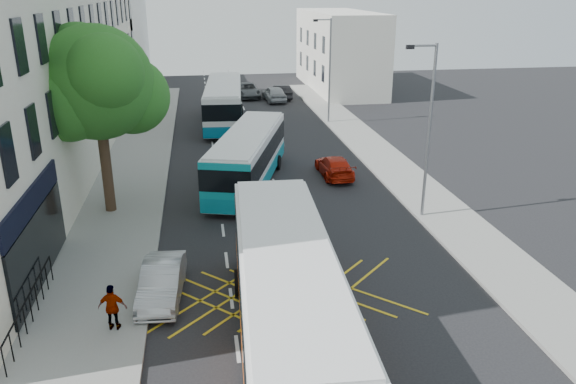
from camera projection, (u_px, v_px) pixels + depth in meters
name	position (u px, v px, depth m)	size (l,w,h in m)	color
pavement_left	(112.00, 211.00, 27.51)	(5.00, 70.00, 0.15)	gray
pavement_right	(422.00, 193.00, 29.87)	(3.00, 70.00, 0.15)	gray
terrace_main	(25.00, 52.00, 33.19)	(8.30, 45.00, 13.50)	beige
terrace_far	(104.00, 38.00, 62.07)	(8.00, 20.00, 10.00)	silver
building_right	(339.00, 51.00, 59.61)	(6.00, 18.00, 8.00)	silver
street_tree	(96.00, 84.00, 25.33)	(6.30, 5.70, 8.80)	#382619
lamp_near	(428.00, 123.00, 25.33)	(1.45, 0.15, 8.00)	slate
lamp_far	(329.00, 65.00, 43.86)	(1.45, 0.15, 8.00)	slate
railings	(30.00, 307.00, 18.12)	(0.08, 5.60, 1.14)	black
bus_near	(287.00, 297.00, 16.60)	(3.45, 12.25, 3.41)	silver
bus_mid	(248.00, 157.00, 30.89)	(5.48, 11.01, 3.02)	silver
bus_far	(224.00, 103.00, 44.43)	(3.62, 11.97, 3.32)	silver
parked_car_silver	(162.00, 282.00, 19.79)	(1.36, 3.91, 1.29)	#B0B4B8
red_hatchback	(335.00, 166.00, 32.62)	(1.67, 4.11, 1.19)	#B41A07
distant_car_grey	(247.00, 90.00, 55.83)	(2.30, 4.99, 1.39)	#474A4F
distant_car_silver	(274.00, 94.00, 53.85)	(1.77, 4.39, 1.50)	#9DA0A4
distant_car_dark	(281.00, 92.00, 55.08)	(1.43, 4.11, 1.36)	black
pedestrian_far	(113.00, 307.00, 17.67)	(0.92, 0.38, 1.56)	gray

